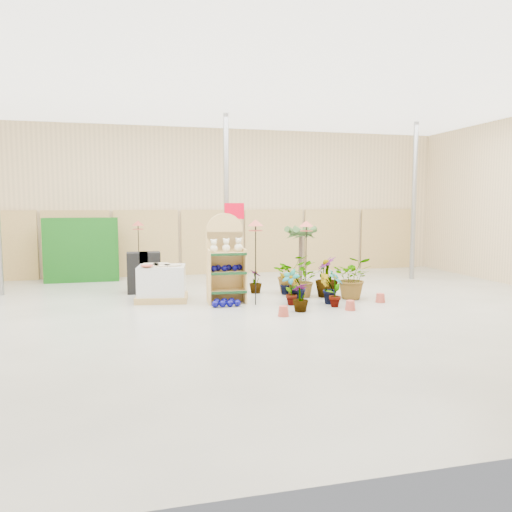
% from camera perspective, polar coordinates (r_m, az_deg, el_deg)
% --- Properties ---
extents(room, '(15.20, 12.10, 4.70)m').
position_cam_1_polar(room, '(10.61, -0.80, 6.18)').
color(room, gray).
rests_on(room, ground).
extents(display_shelf, '(0.85, 0.55, 1.98)m').
position_cam_1_polar(display_shelf, '(11.05, -3.50, -0.65)').
color(display_shelf, tan).
rests_on(display_shelf, ground).
extents(teddy_bears, '(0.73, 0.18, 0.30)m').
position_cam_1_polar(teddy_bears, '(10.93, -3.31, 1.11)').
color(teddy_bears, beige).
rests_on(teddy_bears, display_shelf).
extents(gazing_balls_shelf, '(0.73, 0.25, 0.14)m').
position_cam_1_polar(gazing_balls_shelf, '(10.96, -3.39, -1.36)').
color(gazing_balls_shelf, '#060559').
rests_on(gazing_balls_shelf, display_shelf).
extents(gazing_balls_floor, '(0.63, 0.39, 0.15)m').
position_cam_1_polar(gazing_balls_floor, '(10.72, -3.52, -5.35)').
color(gazing_balls_floor, '#060559').
rests_on(gazing_balls_floor, ground).
extents(pallet_stack, '(1.25, 1.09, 0.84)m').
position_cam_1_polar(pallet_stack, '(11.42, -10.72, -3.07)').
color(pallet_stack, '#9F8048').
rests_on(pallet_stack, ground).
extents(charcoal_planters, '(0.80, 0.50, 1.00)m').
position_cam_1_polar(charcoal_planters, '(12.55, -12.71, -1.85)').
color(charcoal_planters, black).
rests_on(charcoal_planters, ground).
extents(trellis_stock, '(2.00, 0.30, 1.80)m').
position_cam_1_polar(trellis_stock, '(14.73, -19.33, 0.65)').
color(trellis_stock, '#0F490F').
rests_on(trellis_stock, ground).
extents(offer_sign, '(0.50, 0.08, 2.20)m').
position_cam_1_polar(offer_sign, '(12.66, -2.51, 3.21)').
color(offer_sign, gray).
rests_on(offer_sign, ground).
extents(bird_table_front, '(0.34, 0.34, 1.85)m').
position_cam_1_polar(bird_table_front, '(10.64, -0.05, 3.49)').
color(bird_table_front, black).
rests_on(bird_table_front, ground).
extents(bird_table_right, '(0.34, 0.34, 1.79)m').
position_cam_1_polar(bird_table_right, '(11.87, 5.77, 3.42)').
color(bird_table_right, black).
rests_on(bird_table_right, ground).
extents(bird_table_back, '(0.34, 0.34, 1.73)m').
position_cam_1_polar(bird_table_back, '(14.11, -13.33, 3.46)').
color(bird_table_back, black).
rests_on(bird_table_back, ground).
extents(palm, '(0.70, 0.70, 1.69)m').
position_cam_1_polar(palm, '(13.37, 5.14, 2.77)').
color(palm, '#46372B').
rests_on(palm, ground).
extents(potted_plant_0, '(0.48, 0.49, 0.78)m').
position_cam_1_polar(potted_plant_0, '(10.79, 4.00, -3.57)').
color(potted_plant_0, '#2B4D20').
rests_on(potted_plant_0, ground).
extents(potted_plant_1, '(0.49, 0.45, 0.74)m').
position_cam_1_polar(potted_plant_1, '(10.97, 4.68, -3.53)').
color(potted_plant_1, '#2B4D20').
rests_on(potted_plant_1, ground).
extents(potted_plant_2, '(0.66, 0.76, 0.82)m').
position_cam_1_polar(potted_plant_2, '(11.76, 5.25, -2.69)').
color(potted_plant_2, '#2B4D20').
rests_on(potted_plant_2, ground).
extents(potted_plant_3, '(0.62, 0.62, 0.95)m').
position_cam_1_polar(potted_plant_3, '(11.83, 8.09, -2.35)').
color(potted_plant_3, '#2B4D20').
rests_on(potted_plant_3, ground).
extents(potted_plant_4, '(0.45, 0.46, 0.73)m').
position_cam_1_polar(potted_plant_4, '(12.74, 7.72, -2.26)').
color(potted_plant_4, '#2B4D20').
rests_on(potted_plant_4, ground).
extents(potted_plant_5, '(0.29, 0.34, 0.54)m').
position_cam_1_polar(potted_plant_5, '(12.02, 3.35, -3.18)').
color(potted_plant_5, '#2B4D20').
rests_on(potted_plant_5, ground).
extents(potted_plant_6, '(1.08, 1.04, 0.93)m').
position_cam_1_polar(potted_plant_6, '(12.25, 3.83, -2.08)').
color(potted_plant_6, '#2B4D20').
rests_on(potted_plant_6, ground).
extents(potted_plant_7, '(0.40, 0.40, 0.58)m').
position_cam_1_polar(potted_plant_7, '(10.18, 5.10, -4.72)').
color(potted_plant_7, '#2B4D20').
rests_on(potted_plant_7, ground).
extents(potted_plant_8, '(0.49, 0.51, 0.80)m').
position_cam_1_polar(potted_plant_8, '(10.69, 9.02, -3.66)').
color(potted_plant_8, '#2B4D20').
rests_on(potted_plant_8, ground).
extents(potted_plant_9, '(0.38, 0.31, 0.68)m').
position_cam_1_polar(potted_plant_9, '(11.01, 8.23, -3.70)').
color(potted_plant_9, '#2B4D20').
rests_on(potted_plant_9, ground).
extents(potted_plant_10, '(1.13, 1.08, 0.99)m').
position_cam_1_polar(potted_plant_10, '(11.68, 11.03, -2.43)').
color(potted_plant_10, '#2B4D20').
rests_on(potted_plant_10, ground).
extents(potted_plant_11, '(0.40, 0.40, 0.58)m').
position_cam_1_polar(potted_plant_11, '(12.23, -0.06, -2.91)').
color(potted_plant_11, '#2B4D20').
rests_on(potted_plant_11, ground).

